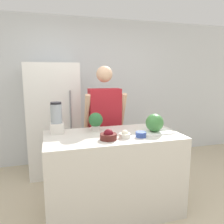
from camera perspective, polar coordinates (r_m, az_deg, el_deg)
name	(u,v)px	position (r m, az deg, el deg)	size (l,w,h in m)	color
wall_back	(87,91)	(4.09, -6.56, 5.45)	(8.00, 0.06, 2.60)	silver
counter_island	(113,173)	(2.65, 0.24, -15.65)	(1.52, 0.78, 0.94)	beige
refrigerator	(54,119)	(3.69, -14.93, -1.78)	(0.80, 0.74, 1.78)	white
person	(105,126)	(3.12, -1.92, -3.61)	(0.58, 0.27, 1.72)	gray
cutting_board	(156,132)	(2.60, 11.45, -5.15)	(0.37, 0.24, 0.01)	white
watermelon	(155,123)	(2.58, 11.05, -2.77)	(0.21, 0.21, 0.21)	#3D7F3D
bowl_cherries	(108,136)	(2.28, -0.94, -6.21)	(0.18, 0.18, 0.11)	#511E19
bowl_cream	(125,135)	(2.35, 3.34, -5.95)	(0.12, 0.12, 0.08)	white
bowl_small_blue	(141,134)	(2.39, 7.56, -5.84)	(0.11, 0.11, 0.06)	#334C9E
blender	(57,119)	(2.58, -14.28, -1.75)	(0.15, 0.15, 0.36)	silver
potted_plant	(96,121)	(2.62, -4.29, -2.29)	(0.17, 0.17, 0.22)	beige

